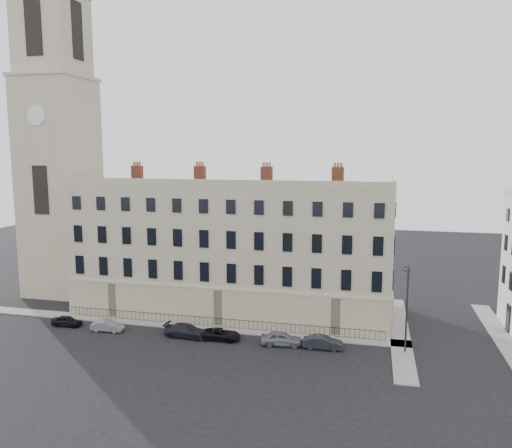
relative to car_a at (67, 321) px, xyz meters
The scene contains 14 objects.
ground 22.03m from the car_a, ahead, with size 160.00×160.00×0.00m, color black.
terrace 19.99m from the car_a, 31.66° to the left, with size 36.22×12.22×17.00m.
church_tower 23.10m from the car_a, 124.24° to the left, with size 8.00×8.13×44.00m.
pavement_terrace 12.27m from the car_a, 13.54° to the left, with size 48.00×2.00×0.12m, color gray.
pavement_east_return 35.42m from the car_a, ahead, with size 2.00×24.00×0.12m, color gray.
pavement_adjacent 45.61m from the car_a, ahead, with size 2.00×20.00×0.12m, color gray.
railings 16.26m from the car_a, 11.61° to the left, with size 35.00×0.04×0.96m.
car_a is the anchor object (origin of this frame).
car_b 5.11m from the car_a, ahead, with size 1.19×3.41×1.12m, color gray.
car_c 13.75m from the car_a, ahead, with size 1.85×4.55×1.32m, color black.
car_d 17.38m from the car_a, ahead, with size 1.84×3.98×1.11m, color black.
car_e 23.57m from the car_a, ahead, with size 1.62×4.03×1.37m, color slate.
car_f 27.56m from the car_a, ahead, with size 1.33×3.81×1.26m, color #22262D.
streetlamp 35.37m from the car_a, ahead, with size 0.61×1.79×8.43m.
Camera 1 is at (9.89, -43.54, 18.64)m, focal length 35.00 mm.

